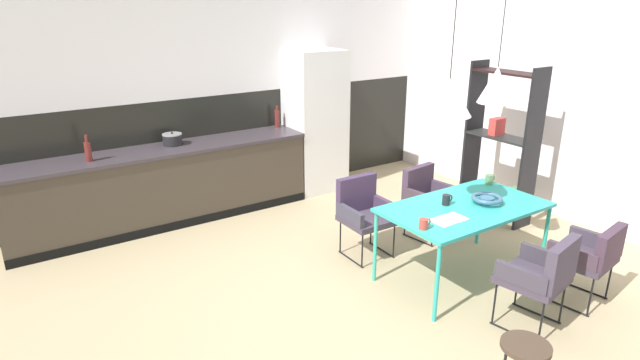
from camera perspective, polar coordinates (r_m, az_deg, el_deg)
ground_plane at (r=4.79m, az=7.86°, el=-12.50°), size 8.21×8.21×0.00m
back_wall_splashback_dark at (r=6.94m, az=-8.89°, el=3.88°), size 6.01×0.12×1.38m
back_wall_panel_upper at (r=6.71m, az=-9.52°, el=15.36°), size 6.01×0.12×1.38m
side_wall_right at (r=6.54m, az=28.48°, el=7.09°), size 0.12×6.31×2.77m
kitchen_counter at (r=6.31m, az=-16.73°, el=-0.59°), size 3.47×0.63×0.90m
refrigerator_column at (r=7.02m, az=-0.53°, el=6.46°), size 0.72×0.60×1.90m
dining_table at (r=4.91m, az=15.67°, el=-3.26°), size 1.51×0.86×0.73m
armchair_by_stool at (r=5.82m, az=11.66°, el=-1.39°), size 0.54×0.53×0.77m
armchair_head_of_table at (r=4.42m, az=23.49°, el=-9.25°), size 0.56×0.55×0.81m
armchair_corner_seat at (r=5.28m, az=4.76°, el=-3.05°), size 0.50×0.48×0.81m
armchair_far_side at (r=4.98m, az=27.81°, el=-7.10°), size 0.55×0.54×0.74m
fruit_bowl at (r=4.99m, az=17.95°, el=-1.99°), size 0.28×0.28×0.07m
open_book at (r=4.54m, az=14.06°, el=-4.27°), size 0.30×0.19×0.02m
mug_glass_clear at (r=5.52m, az=18.20°, el=0.08°), size 0.12×0.08×0.10m
mug_dark_espresso at (r=4.86m, az=13.80°, el=-2.13°), size 0.12×0.07×0.10m
mug_short_terracotta at (r=4.32m, az=11.41°, el=-4.75°), size 0.12×0.07×0.09m
cooking_pot at (r=6.29m, az=-15.99°, el=4.34°), size 0.23×0.23×0.16m
bottle_oil_tall at (r=6.92m, az=-4.76°, el=6.84°), size 0.06×0.06×0.29m
bottle_vinegar_dark at (r=5.93m, az=-24.25°, el=2.95°), size 0.07×0.07×0.28m
side_stool at (r=3.72m, az=21.74°, el=-17.07°), size 0.32×0.32×0.43m
open_shelf_unit at (r=6.41m, az=19.38°, el=3.85°), size 0.30×0.85×1.84m
pendant_lamp_over_table_near at (r=4.41m, az=14.03°, el=8.85°), size 0.39×0.39×1.12m
pendant_lamp_over_table_far at (r=4.87m, az=18.90°, el=9.90°), size 0.31×0.31×1.08m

